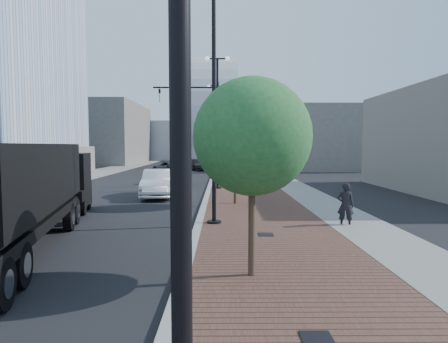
{
  "coord_description": "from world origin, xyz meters",
  "views": [
    {
      "loc": [
        0.9,
        -4.78,
        3.17
      ],
      "look_at": [
        1.0,
        12.0,
        2.0
      ],
      "focal_mm": 30.58,
      "sensor_mm": 36.0,
      "label": 1
    }
  ],
  "objects_px": {
    "dump_truck": "(43,194)",
    "pedestrian": "(345,205)",
    "dark_car_mid": "(165,167)",
    "white_sedan": "(158,183)"
  },
  "relations": [
    {
      "from": "pedestrian",
      "to": "dark_car_mid",
      "type": "bearing_deg",
      "value": -54.13
    },
    {
      "from": "white_sedan",
      "to": "pedestrian",
      "type": "bearing_deg",
      "value": -50.32
    },
    {
      "from": "dark_car_mid",
      "to": "pedestrian",
      "type": "relative_size",
      "value": 2.54
    },
    {
      "from": "dump_truck",
      "to": "pedestrian",
      "type": "relative_size",
      "value": 7.82
    },
    {
      "from": "dump_truck",
      "to": "pedestrian",
      "type": "height_order",
      "value": "dump_truck"
    },
    {
      "from": "dump_truck",
      "to": "pedestrian",
      "type": "xyz_separation_m",
      "value": [
        11.46,
        0.21,
        -0.49
      ]
    },
    {
      "from": "dump_truck",
      "to": "dark_car_mid",
      "type": "height_order",
      "value": "dump_truck"
    },
    {
      "from": "dark_car_mid",
      "to": "white_sedan",
      "type": "bearing_deg",
      "value": -73.51
    },
    {
      "from": "dump_truck",
      "to": "dark_car_mid",
      "type": "bearing_deg",
      "value": 77.85
    },
    {
      "from": "dump_truck",
      "to": "white_sedan",
      "type": "xyz_separation_m",
      "value": [
        2.83,
        8.98,
        -0.52
      ]
    }
  ]
}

